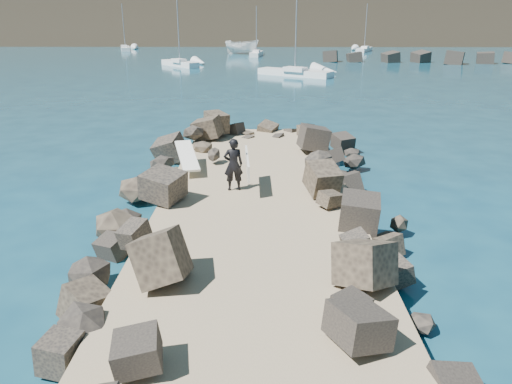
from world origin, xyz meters
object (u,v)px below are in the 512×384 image
(boat_imported, at_px, (242,47))
(sailboat_b, at_px, (256,54))
(surfboard_resting, at_px, (187,159))
(surfer_with_board, at_px, (235,164))

(boat_imported, bearing_deg, sailboat_b, -130.42)
(surfboard_resting, bearing_deg, boat_imported, 74.47)
(surfboard_resting, xyz_separation_m, surfer_with_board, (1.90, -2.19, 0.43))
(surfboard_resting, relative_size, surfer_with_board, 1.12)
(surfer_with_board, bearing_deg, surfboard_resting, 130.95)
(surfer_with_board, relative_size, sailboat_b, 0.29)
(surfboard_resting, height_order, sailboat_b, sailboat_b)
(surfboard_resting, distance_m, boat_imported, 67.15)
(surfer_with_board, height_order, sailboat_b, sailboat_b)
(boat_imported, distance_m, sailboat_b, 5.21)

